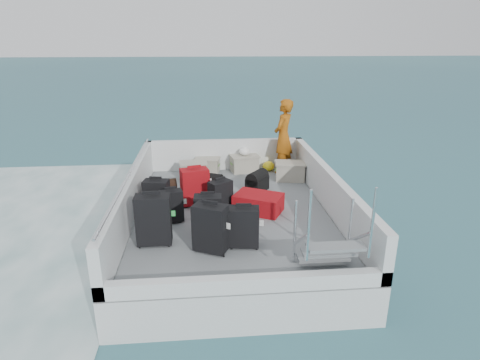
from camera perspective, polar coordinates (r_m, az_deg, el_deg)
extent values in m
plane|color=#174152|center=(7.44, -1.09, -8.70)|extent=(160.00, 160.00, 0.00)
cube|color=silver|center=(7.31, -1.10, -6.63)|extent=(3.60, 5.00, 0.60)
cube|color=gray|center=(7.18, -1.12, -4.41)|extent=(3.30, 4.70, 0.02)
cube|color=silver|center=(7.14, -15.13, -2.11)|extent=(0.14, 5.00, 0.70)
cube|color=silver|center=(7.35, 12.44, -1.25)|extent=(0.14, 5.00, 0.70)
cube|color=silver|center=(9.34, -2.19, 3.65)|extent=(3.60, 0.14, 0.70)
cube|color=silver|center=(5.00, 0.91, -14.55)|extent=(3.60, 0.14, 0.20)
cylinder|color=silver|center=(7.01, -15.42, 0.93)|extent=(0.04, 4.80, 0.04)
cube|color=black|center=(6.02, -12.19, -5.63)|extent=(0.51, 0.29, 0.77)
cube|color=black|center=(6.71, -9.71, -3.76)|extent=(0.41, 0.30, 0.56)
cube|color=black|center=(7.07, -11.74, -2.41)|extent=(0.46, 0.33, 0.61)
cube|color=black|center=(5.72, -4.21, -6.92)|extent=(0.54, 0.45, 0.71)
cube|color=black|center=(6.26, -4.55, -4.94)|extent=(0.43, 0.27, 0.63)
cube|color=#9F0C13|center=(7.35, -6.43, -0.99)|extent=(0.55, 0.40, 0.68)
cube|color=black|center=(5.85, 0.51, -6.77)|extent=(0.47, 0.31, 0.61)
cube|color=black|center=(7.05, -2.79, -2.31)|extent=(0.46, 0.41, 0.56)
cube|color=#9F0C13|center=(7.08, 2.63, -3.27)|extent=(0.96, 0.84, 0.32)
cube|color=#AAA694|center=(8.81, -6.62, 1.31)|extent=(0.58, 0.42, 0.33)
cube|color=#AAA694|center=(9.16, -4.68, 2.02)|extent=(0.58, 0.46, 0.31)
cube|color=#AAA694|center=(9.20, 0.63, 2.30)|extent=(0.65, 0.51, 0.36)
cube|color=#AAA694|center=(8.71, 7.16, 1.16)|extent=(0.66, 0.51, 0.36)
ellipsoid|color=yellow|center=(9.29, 4.07, 1.99)|extent=(0.28, 0.26, 0.22)
ellipsoid|color=white|center=(9.13, 0.63, 3.91)|extent=(0.24, 0.24, 0.18)
imported|color=orange|center=(9.06, 6.17, 6.18)|extent=(0.67, 0.73, 1.66)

